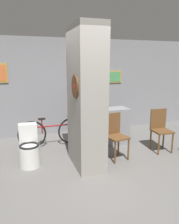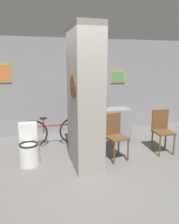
{
  "view_description": "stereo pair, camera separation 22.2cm",
  "coord_description": "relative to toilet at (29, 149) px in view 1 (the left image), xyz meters",
  "views": [
    {
      "loc": [
        -1.21,
        -3.3,
        1.94
      ],
      "look_at": [
        0.18,
        0.9,
        0.95
      ],
      "focal_mm": 35.0,
      "sensor_mm": 36.0,
      "label": 1
    },
    {
      "loc": [
        -1.0,
        -3.36,
        1.94
      ],
      "look_at": [
        0.18,
        0.9,
        0.95
      ],
      "focal_mm": 35.0,
      "sensor_mm": 36.0,
      "label": 2
    }
  ],
  "objects": [
    {
      "name": "bottle_tall",
      "position": [
        1.83,
        0.64,
        0.64
      ],
      "size": [
        0.06,
        0.06,
        0.24
      ],
      "color": "olive",
      "rests_on": "counter_shelf"
    },
    {
      "name": "chair_by_doorway",
      "position": [
        2.84,
        -0.17,
        0.2
      ],
      "size": [
        0.41,
        0.41,
        0.94
      ],
      "rotation": [
        0.0,
        0.0,
        -0.05
      ],
      "color": "brown",
      "rests_on": "ground_plane"
    },
    {
      "name": "pillar_center",
      "position": [
        1.05,
        -0.32,
        0.98
      ],
      "size": [
        0.52,
        1.0,
        2.6
      ],
      "color": "gray",
      "rests_on": "ground_plane"
    },
    {
      "name": "toilet",
      "position": [
        0.0,
        0.0,
        0.0
      ],
      "size": [
        0.39,
        0.55,
        0.78
      ],
      "color": "white",
      "rests_on": "ground_plane"
    },
    {
      "name": "wall_back",
      "position": [
        1.08,
        1.81,
        0.98
      ],
      "size": [
        8.0,
        0.09,
        2.6
      ],
      "color": "gray",
      "rests_on": "ground_plane"
    },
    {
      "name": "chair_near_pillar",
      "position": [
        1.71,
        -0.22,
        0.2
      ],
      "size": [
        0.46,
        0.46,
        0.94
      ],
      "rotation": [
        0.0,
        0.0,
        0.2
      ],
      "color": "brown",
      "rests_on": "ground_plane"
    },
    {
      "name": "ground_plane",
      "position": [
        1.08,
        -0.82,
        -0.33
      ],
      "size": [
        14.0,
        14.0,
        0.0
      ],
      "primitive_type": "plane",
      "color": "slate"
    },
    {
      "name": "counter_shelf",
      "position": [
        1.73,
        0.57,
        0.11
      ],
      "size": [
        1.3,
        0.44,
        0.88
      ],
      "color": "gray",
      "rests_on": "ground_plane"
    },
    {
      "name": "bicycle",
      "position": [
        0.58,
        0.86,
        0.01
      ],
      "size": [
        1.58,
        0.42,
        0.7
      ],
      "color": "black",
      "rests_on": "ground_plane"
    }
  ]
}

